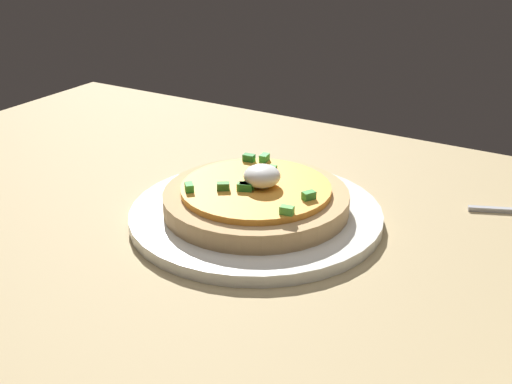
% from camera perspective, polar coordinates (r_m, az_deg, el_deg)
% --- Properties ---
extents(dining_table, '(1.19, 0.71, 0.02)m').
position_cam_1_polar(dining_table, '(0.65, 2.39, -5.21)').
color(dining_table, tan).
rests_on(dining_table, ground).
extents(plate, '(0.26, 0.26, 0.01)m').
position_cam_1_polar(plate, '(0.68, -0.00, -2.01)').
color(plate, white).
rests_on(plate, dining_table).
extents(pizza, '(0.19, 0.19, 0.05)m').
position_cam_1_polar(pizza, '(0.67, 0.01, -0.50)').
color(pizza, tan).
rests_on(pizza, plate).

